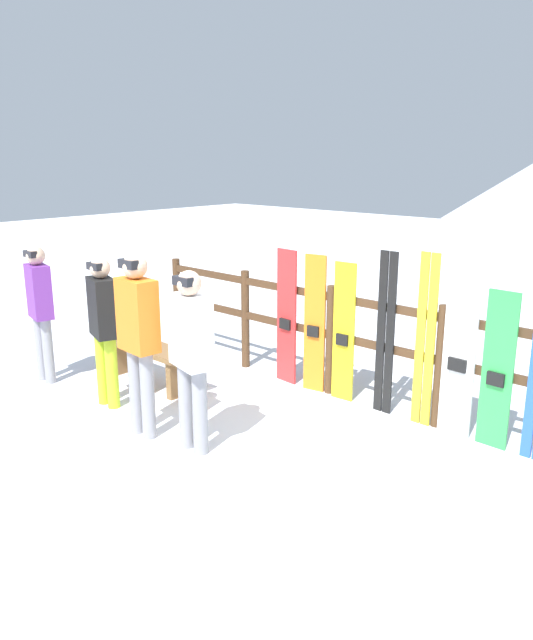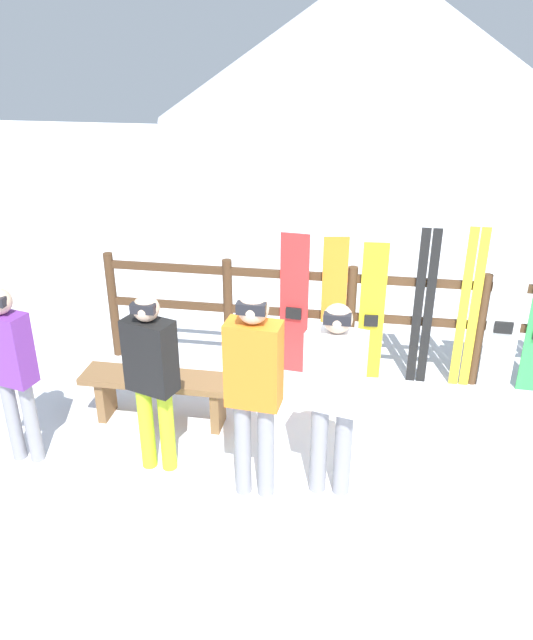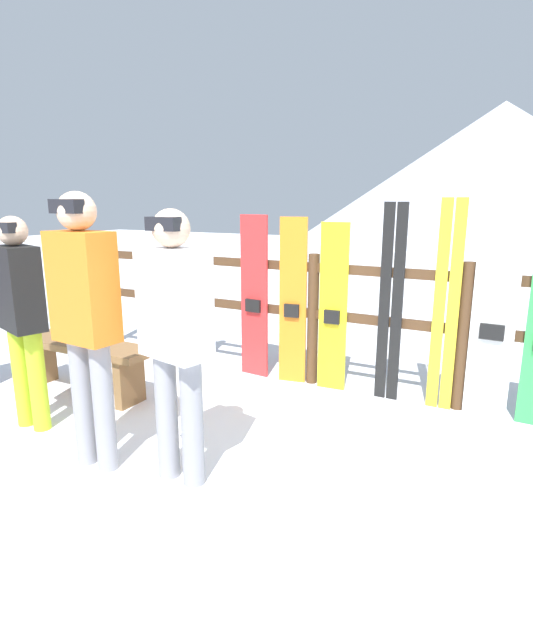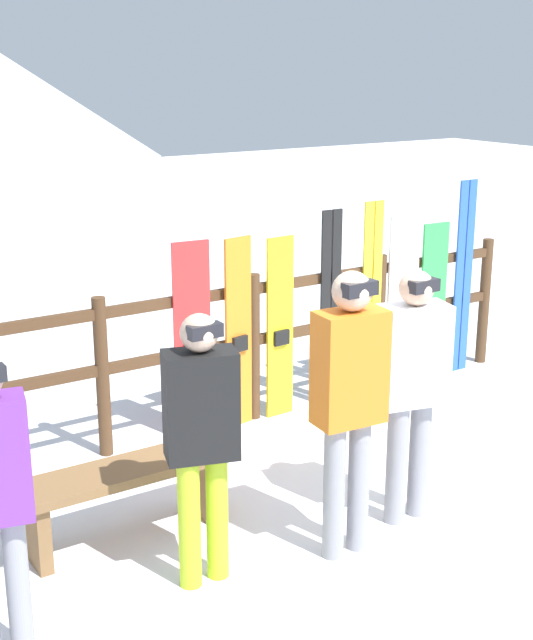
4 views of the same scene
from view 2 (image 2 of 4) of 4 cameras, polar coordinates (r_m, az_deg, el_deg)
name	(u,v)px [view 2 (image 2 of 4)]	position (r m, az deg, el deg)	size (l,w,h in m)	color
ground_plane	(337,474)	(5.35, 6.45, -13.85)	(40.00, 40.00, 0.00)	white
mountain_backdrop	(377,39)	(27.89, 10.09, 24.00)	(18.00, 18.00, 6.00)	silver
fence	(351,312)	(6.45, 7.70, 0.72)	(5.26, 0.10, 1.20)	#4C331E
bench	(160,388)	(5.84, -9.71, -6.13)	(1.44, 0.36, 0.48)	brown
person_orange	(254,382)	(4.57, -1.17, -5.71)	(0.42, 0.25, 1.71)	gray
person_purple	(11,364)	(5.38, -22.34, -3.71)	(0.40, 0.28, 1.57)	gray
person_black	(152,372)	(4.97, -10.45, -4.71)	(0.43, 0.32, 1.56)	#B7D826
person_white	(334,389)	(4.65, 6.20, -6.27)	(0.46, 0.32, 1.62)	gray
snowboard_red	(294,306)	(6.41, 2.53, 1.30)	(0.30, 0.08, 1.54)	red
snowboard_orange	(333,309)	(6.38, 6.13, 1.00)	(0.25, 0.09, 1.52)	orange
snowboard_yellow	(372,313)	(6.39, 9.59, 0.60)	(0.25, 0.07, 1.49)	yellow
ski_pair_black	(423,309)	(6.38, 14.14, 1.02)	(0.20, 0.02, 1.65)	black
ski_pair_yellow	(469,310)	(6.43, 18.01, 0.87)	(0.19, 0.02, 1.69)	yellow
snowboard_white	(504,320)	(6.53, 20.92, 0.01)	(0.32, 0.06, 1.54)	white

